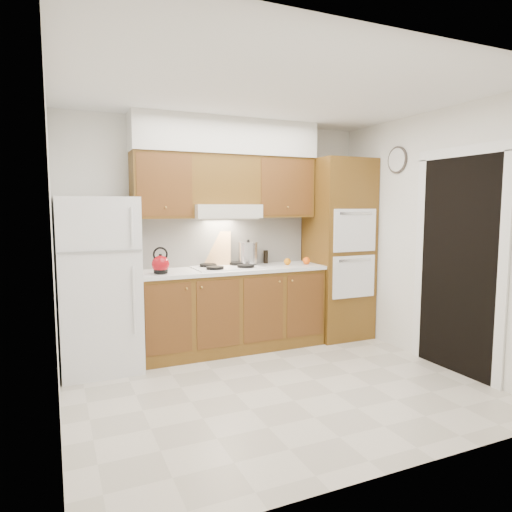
# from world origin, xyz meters

# --- Properties ---
(floor) EXTENTS (3.60, 3.60, 0.00)m
(floor) POSITION_xyz_m (0.00, 0.00, 0.00)
(floor) COLOR beige
(floor) RESTS_ON ground
(ceiling) EXTENTS (3.60, 3.60, 0.00)m
(ceiling) POSITION_xyz_m (0.00, 0.00, 2.60)
(ceiling) COLOR white
(ceiling) RESTS_ON wall_back
(wall_back) EXTENTS (3.60, 0.02, 2.60)m
(wall_back) POSITION_xyz_m (0.00, 1.50, 1.30)
(wall_back) COLOR white
(wall_back) RESTS_ON floor
(wall_left) EXTENTS (0.02, 3.00, 2.60)m
(wall_left) POSITION_xyz_m (-1.80, 0.00, 1.30)
(wall_left) COLOR white
(wall_left) RESTS_ON floor
(wall_right) EXTENTS (0.02, 3.00, 2.60)m
(wall_right) POSITION_xyz_m (1.80, 0.00, 1.30)
(wall_right) COLOR white
(wall_right) RESTS_ON floor
(fridge) EXTENTS (0.75, 0.72, 1.72)m
(fridge) POSITION_xyz_m (-1.41, 1.14, 0.86)
(fridge) COLOR white
(fridge) RESTS_ON floor
(base_cabinets) EXTENTS (2.11, 0.60, 0.90)m
(base_cabinets) POSITION_xyz_m (0.02, 1.20, 0.45)
(base_cabinets) COLOR brown
(base_cabinets) RESTS_ON floor
(countertop) EXTENTS (2.13, 0.62, 0.04)m
(countertop) POSITION_xyz_m (0.03, 1.19, 0.92)
(countertop) COLOR white
(countertop) RESTS_ON base_cabinets
(backsplash) EXTENTS (2.11, 0.03, 0.56)m
(backsplash) POSITION_xyz_m (0.02, 1.49, 1.22)
(backsplash) COLOR white
(backsplash) RESTS_ON countertop
(oven_cabinet) EXTENTS (0.70, 0.65, 2.20)m
(oven_cabinet) POSITION_xyz_m (1.44, 1.18, 1.10)
(oven_cabinet) COLOR brown
(oven_cabinet) RESTS_ON floor
(upper_cab_left) EXTENTS (0.63, 0.33, 0.70)m
(upper_cab_left) POSITION_xyz_m (-0.71, 1.33, 1.85)
(upper_cab_left) COLOR brown
(upper_cab_left) RESTS_ON wall_back
(upper_cab_right) EXTENTS (0.73, 0.33, 0.70)m
(upper_cab_right) POSITION_xyz_m (0.72, 1.33, 1.85)
(upper_cab_right) COLOR brown
(upper_cab_right) RESTS_ON wall_back
(range_hood) EXTENTS (0.75, 0.45, 0.15)m
(range_hood) POSITION_xyz_m (-0.02, 1.27, 1.57)
(range_hood) COLOR silver
(range_hood) RESTS_ON wall_back
(upper_cab_over_hood) EXTENTS (0.75, 0.33, 0.55)m
(upper_cab_over_hood) POSITION_xyz_m (-0.02, 1.33, 1.92)
(upper_cab_over_hood) COLOR brown
(upper_cab_over_hood) RESTS_ON range_hood
(soffit) EXTENTS (2.13, 0.36, 0.40)m
(soffit) POSITION_xyz_m (0.03, 1.32, 2.40)
(soffit) COLOR silver
(soffit) RESTS_ON wall_back
(cooktop) EXTENTS (0.74, 0.50, 0.01)m
(cooktop) POSITION_xyz_m (-0.02, 1.21, 0.95)
(cooktop) COLOR white
(cooktop) RESTS_ON countertop
(doorway) EXTENTS (0.02, 0.90, 2.10)m
(doorway) POSITION_xyz_m (1.79, -0.35, 1.05)
(doorway) COLOR black
(doorway) RESTS_ON floor
(wall_clock) EXTENTS (0.02, 0.30, 0.30)m
(wall_clock) POSITION_xyz_m (1.79, 0.55, 2.15)
(wall_clock) COLOR #3F3833
(wall_clock) RESTS_ON wall_right
(kettle) EXTENTS (0.23, 0.23, 0.18)m
(kettle) POSITION_xyz_m (-0.80, 1.06, 1.04)
(kettle) COLOR maroon
(kettle) RESTS_ON countertop
(cutting_board) EXTENTS (0.32, 0.21, 0.39)m
(cutting_board) POSITION_xyz_m (-0.05, 1.45, 1.14)
(cutting_board) COLOR tan
(cutting_board) RESTS_ON countertop
(stock_pot) EXTENTS (0.29, 0.29, 0.24)m
(stock_pot) POSITION_xyz_m (0.28, 1.31, 1.09)
(stock_pot) COLOR #B7B8BC
(stock_pot) RESTS_ON cooktop
(condiment_a) EXTENTS (0.06, 0.06, 0.19)m
(condiment_a) POSITION_xyz_m (0.32, 1.45, 1.03)
(condiment_a) COLOR black
(condiment_a) RESTS_ON countertop
(condiment_b) EXTENTS (0.07, 0.07, 0.19)m
(condiment_b) POSITION_xyz_m (0.38, 1.40, 1.04)
(condiment_b) COLOR black
(condiment_b) RESTS_ON countertop
(condiment_c) EXTENTS (0.07, 0.07, 0.16)m
(condiment_c) POSITION_xyz_m (0.56, 1.41, 1.02)
(condiment_c) COLOR black
(condiment_c) RESTS_ON countertop
(orange_near) EXTENTS (0.11, 0.11, 0.09)m
(orange_near) POSITION_xyz_m (0.95, 1.12, 0.98)
(orange_near) COLOR #FF5E0D
(orange_near) RESTS_ON countertop
(orange_far) EXTENTS (0.09, 0.09, 0.08)m
(orange_far) POSITION_xyz_m (0.72, 1.15, 0.98)
(orange_far) COLOR orange
(orange_far) RESTS_ON countertop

